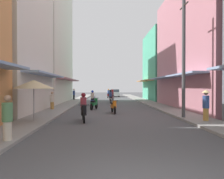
% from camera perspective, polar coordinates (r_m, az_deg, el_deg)
% --- Properties ---
extents(ground_plane, '(106.65, 106.65, 0.00)m').
position_cam_1_polar(ground_plane, '(23.84, -0.25, -3.91)').
color(ground_plane, '#4C4C4F').
extents(sidewalk_left, '(1.84, 56.48, 0.12)m').
position_cam_1_polar(sidewalk_left, '(24.12, -11.17, -3.72)').
color(sidewalk_left, gray).
rests_on(sidewalk_left, ground).
extents(sidewalk_right, '(1.84, 56.48, 0.12)m').
position_cam_1_polar(sidewalk_right, '(24.41, 10.54, -3.67)').
color(sidewalk_right, gray).
rests_on(sidewalk_right, ground).
extents(building_left_far, '(7.05, 11.76, 15.65)m').
position_cam_1_polar(building_left_far, '(28.26, -18.35, 12.72)').
color(building_left_far, silver).
rests_on(building_left_far, ground).
extents(building_right_mid, '(7.05, 13.38, 10.86)m').
position_cam_1_polar(building_right_mid, '(21.01, 24.45, 10.27)').
color(building_right_mid, '#B7727F').
rests_on(building_right_mid, ground).
extents(building_right_far, '(7.05, 8.73, 9.61)m').
position_cam_1_polar(building_right_far, '(31.98, 14.80, 5.84)').
color(building_right_far, '#4CB28C').
rests_on(building_right_far, ground).
extents(motorbike_blue, '(0.55, 1.81, 1.58)m').
position_cam_1_polar(motorbike_blue, '(21.70, -5.13, -2.50)').
color(motorbike_blue, black).
rests_on(motorbike_blue, ground).
extents(motorbike_orange, '(0.55, 1.81, 0.96)m').
position_cam_1_polar(motorbike_orange, '(15.67, 0.40, -4.44)').
color(motorbike_orange, black).
rests_on(motorbike_orange, ground).
extents(motorbike_white, '(0.55, 1.81, 1.58)m').
position_cam_1_polar(motorbike_white, '(25.60, -0.44, -2.02)').
color(motorbike_white, black).
rests_on(motorbike_white, ground).
extents(motorbike_red, '(0.65, 1.78, 1.58)m').
position_cam_1_polar(motorbike_red, '(37.24, -0.89, -1.18)').
color(motorbike_red, black).
rests_on(motorbike_red, ground).
extents(motorbike_maroon, '(0.64, 1.78, 1.58)m').
position_cam_1_polar(motorbike_maroon, '(29.49, 0.05, -1.66)').
color(motorbike_maroon, black).
rests_on(motorbike_maroon, ground).
extents(motorbike_black, '(0.55, 1.80, 1.58)m').
position_cam_1_polar(motorbike_black, '(12.02, -7.53, -5.03)').
color(motorbike_black, black).
rests_on(motorbike_black, ground).
extents(motorbike_green, '(0.69, 1.77, 0.96)m').
position_cam_1_polar(motorbike_green, '(18.31, -4.70, -3.70)').
color(motorbike_green, black).
rests_on(motorbike_green, ground).
extents(parked_car, '(1.98, 4.19, 1.45)m').
position_cam_1_polar(parked_car, '(42.18, 0.81, -0.92)').
color(parked_car, silver).
rests_on(parked_car, ground).
extents(pedestrian_midway, '(0.34, 0.34, 1.62)m').
position_cam_1_polar(pedestrian_midway, '(8.03, -25.90, -7.16)').
color(pedestrian_midway, beige).
rests_on(pedestrian_midway, ground).
extents(pedestrian_crossing, '(0.34, 0.34, 1.54)m').
position_cam_1_polar(pedestrian_crossing, '(17.89, -15.53, -2.99)').
color(pedestrian_crossing, '#BF8C3F').
rests_on(pedestrian_crossing, ground).
extents(pedestrian_foreground, '(0.44, 0.44, 1.76)m').
position_cam_1_polar(pedestrian_foreground, '(12.43, 23.55, -3.57)').
color(pedestrian_foreground, '#BF8C3F').
rests_on(pedestrian_foreground, ground).
extents(pedestrian_far, '(0.34, 0.34, 1.64)m').
position_cam_1_polar(pedestrian_far, '(31.41, -10.03, -1.32)').
color(pedestrian_far, '#262628').
rests_on(pedestrian_far, ground).
extents(vendor_umbrella, '(2.10, 2.10, 2.26)m').
position_cam_1_polar(vendor_umbrella, '(12.03, -19.96, 1.30)').
color(vendor_umbrella, '#99999E').
rests_on(vendor_umbrella, ground).
extents(utility_pole, '(0.20, 1.20, 7.23)m').
position_cam_1_polar(utility_pole, '(13.42, 18.41, 8.32)').
color(utility_pole, '#4C4C4F').
rests_on(utility_pole, ground).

